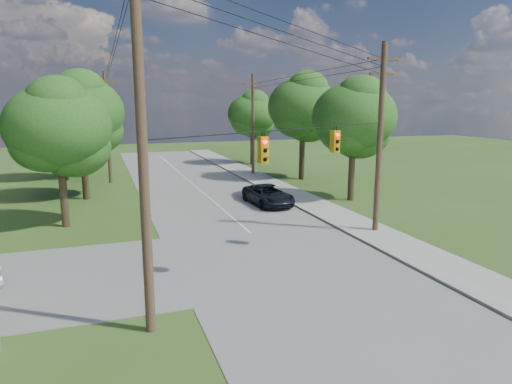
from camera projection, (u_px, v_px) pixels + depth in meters
name	position (u px, v px, depth m)	size (l,w,h in m)	color
ground	(286.00, 315.00, 15.99)	(140.00, 140.00, 0.00)	#334E1A
main_road	(284.00, 262.00, 21.26)	(10.00, 100.00, 0.03)	gray
sidewalk_east	(405.00, 246.00, 23.39)	(2.60, 100.00, 0.12)	#A9A79E
pole_sw	(142.00, 139.00, 13.68)	(2.00, 0.32, 12.00)	brown
pole_ne	(380.00, 136.00, 25.19)	(2.00, 0.32, 10.50)	brown
pole_north_e	(253.00, 124.00, 45.66)	(2.00, 0.32, 10.00)	brown
pole_north_w	(108.00, 127.00, 41.22)	(2.00, 0.32, 10.00)	brown
power_lines	(233.00, 69.00, 25.40)	(13.93, 29.62, 4.93)	black
traffic_signals	(302.00, 145.00, 19.84)	(4.91, 3.27, 1.05)	#CD980C
tree_w_near	(58.00, 127.00, 26.19)	(6.00, 6.00, 8.40)	#413220
tree_w_mid	(80.00, 112.00, 33.80)	(6.40, 6.40, 9.22)	#413220
tree_w_far	(61.00, 114.00, 42.50)	(6.00, 6.00, 8.73)	#413220
tree_e_near	(354.00, 117.00, 33.45)	(6.20, 6.20, 8.81)	#413220
tree_e_mid	(303.00, 107.00, 42.75)	(6.60, 6.60, 9.64)	#413220
tree_e_far	(252.00, 114.00, 53.76)	(5.80, 5.80, 8.32)	#413220
car_main_north	(268.00, 195.00, 32.89)	(2.37, 5.14, 1.43)	black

